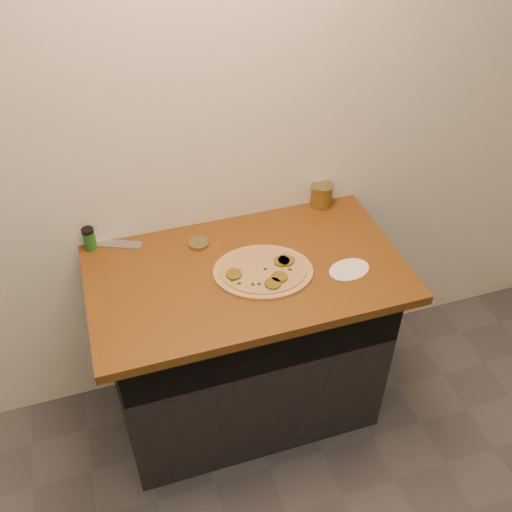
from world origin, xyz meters
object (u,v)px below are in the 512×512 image
object	(u,v)px
pizza	(264,271)
salsa_jar	(322,195)
spice_shaker	(89,239)
chefs_knife	(91,242)

from	to	relation	value
pizza	salsa_jar	bearing A→B (deg)	42.59
salsa_jar	pizza	bearing A→B (deg)	-137.41
pizza	salsa_jar	size ratio (longest dim) A/B	4.33
spice_shaker	salsa_jar	bearing A→B (deg)	0.00
chefs_knife	spice_shaker	distance (m)	0.05
chefs_knife	salsa_jar	bearing A→B (deg)	-1.97
chefs_knife	salsa_jar	xyz separation A→B (m)	(0.98, -0.03, 0.05)
chefs_knife	salsa_jar	world-z (taller)	salsa_jar
salsa_jar	chefs_knife	bearing A→B (deg)	178.03
chefs_knife	salsa_jar	size ratio (longest dim) A/B	3.24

